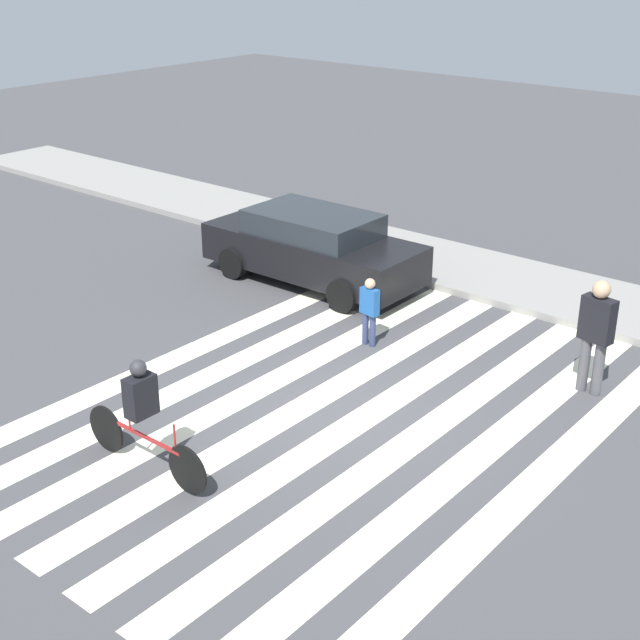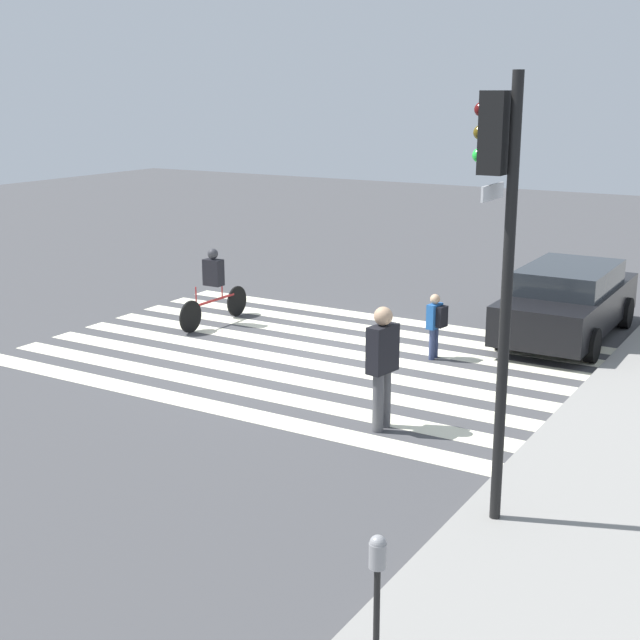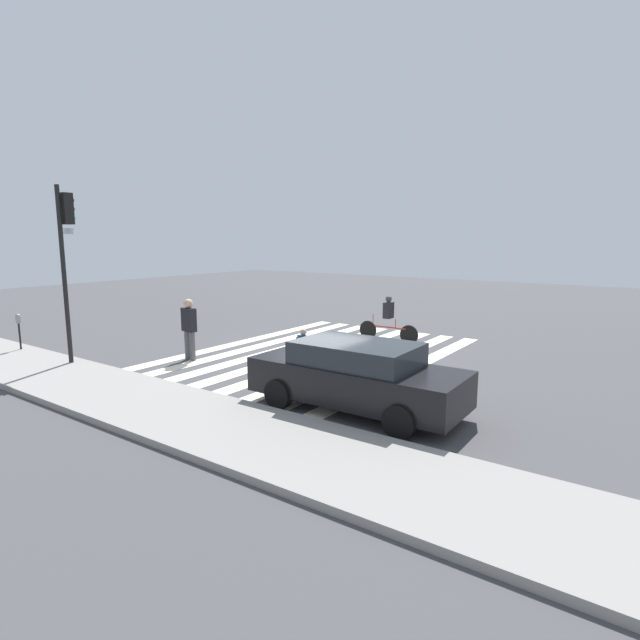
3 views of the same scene
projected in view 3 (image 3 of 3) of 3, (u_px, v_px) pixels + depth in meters
name	position (u px, v px, depth m)	size (l,w,h in m)	color
ground_plane	(319.00, 353.00, 15.71)	(60.00, 60.00, 0.00)	#444447
sidewalk_curb	(150.00, 405.00, 10.66)	(36.00, 2.50, 0.14)	gray
crosswalk_stripes	(319.00, 353.00, 15.71)	(6.82, 10.00, 0.01)	#F2EDCC
traffic_light	(66.00, 242.00, 13.55)	(0.60, 0.50, 4.99)	black
parking_meter	(19.00, 324.00, 15.52)	(0.15, 0.15, 1.26)	black
pedestrian_adult_yellow_jacket	(189.00, 326.00, 14.68)	(0.54, 0.31, 1.83)	#4C4C51
pedestrian_adult_blue_shirt	(303.00, 347.00, 13.27)	(0.36, 0.31, 1.22)	navy
cyclist_far_lane	(388.00, 317.00, 17.33)	(2.27, 0.40, 1.62)	black
car_parked_dark_suv	(356.00, 375.00, 10.41)	(4.56, 1.94, 1.46)	black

